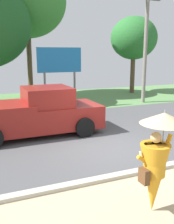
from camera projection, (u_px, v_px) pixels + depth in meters
name	position (u px, v px, depth m)	size (l,w,h in m)	color
ground_plane	(80.00, 127.00, 11.59)	(40.00, 22.00, 0.20)	#4C4C4F
monk_pedestrian	(156.00, 162.00, 5.16)	(1.05, 0.95, 2.13)	orange
pickup_truck	(36.00, 113.00, 10.24)	(5.20, 2.28, 1.88)	maroon
utility_pole	(146.00, 45.00, 16.40)	(1.80, 0.24, 7.01)	gray
roadside_billboard	(60.00, 64.00, 14.87)	(2.60, 0.12, 3.50)	slate
tree_left_far	(134.00, 38.00, 20.45)	(3.66, 3.66, 6.00)	brown
tree_center_back	(27.00, 1.00, 18.07)	(5.52, 5.52, 9.22)	brown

